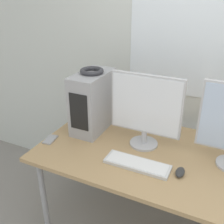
% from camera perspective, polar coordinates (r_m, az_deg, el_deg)
% --- Properties ---
extents(pc_tower, '(0.20, 0.39, 0.44)m').
position_cam_1_polar(pc_tower, '(1.94, -4.19, 2.23)').
color(pc_tower, '#9E9EA3').
rests_on(pc_tower, desk).
extents(headphones, '(0.17, 0.17, 0.03)m').
position_cam_1_polar(headphones, '(1.86, -4.41, 8.91)').
color(headphones, '#333338').
rests_on(headphones, pc_tower).
extents(monitor_main, '(0.48, 0.19, 0.50)m').
position_cam_1_polar(monitor_main, '(1.71, 7.35, 0.69)').
color(monitor_main, '#B7B7BC').
rests_on(monitor_main, desk).
extents(keyboard, '(0.40, 0.13, 0.02)m').
position_cam_1_polar(keyboard, '(1.63, 5.51, -11.19)').
color(keyboard, silver).
rests_on(keyboard, desk).
extents(mouse, '(0.05, 0.10, 0.03)m').
position_cam_1_polar(mouse, '(1.61, 14.60, -12.56)').
color(mouse, '#2D2D2D').
rests_on(mouse, desk).
extents(cell_phone, '(0.08, 0.13, 0.01)m').
position_cam_1_polar(cell_phone, '(1.92, -13.28, -5.84)').
color(cell_phone, '#99999E').
rests_on(cell_phone, desk).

